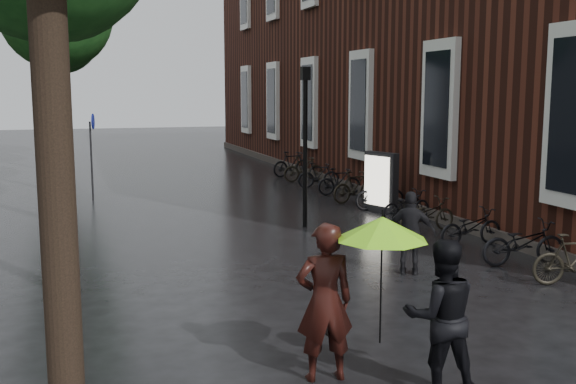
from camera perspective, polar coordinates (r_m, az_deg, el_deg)
name	(u,v)px	position (r m, az deg, el deg)	size (l,w,h in m)	color
brick_building	(436,28)	(28.58, 12.41, 13.43)	(10.20, 33.20, 12.00)	#38160F
person_burgundy	(325,302)	(8.19, 3.12, -9.27)	(0.71, 0.47, 1.94)	black
person_black	(441,316)	(8.09, 12.82, -10.19)	(0.88, 0.69, 1.82)	black
lime_umbrella	(382,228)	(7.81, 7.98, -3.07)	(1.08, 1.08, 1.59)	black
pedestrian_walking	(411,233)	(13.02, 10.35, -3.44)	(0.94, 0.39, 1.60)	black
parked_bicycles	(380,195)	(19.73, 7.83, -0.29)	(2.01, 17.07, 1.04)	black
ad_lightbox	(381,182)	(19.52, 7.85, 0.83)	(0.27, 1.15, 1.74)	black
lamp_post	(305,131)	(17.08, 1.47, 5.19)	(0.21, 0.21, 4.07)	black
cycle_sign	(92,143)	(22.57, -16.25, 4.02)	(0.15, 0.50, 2.75)	#262628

